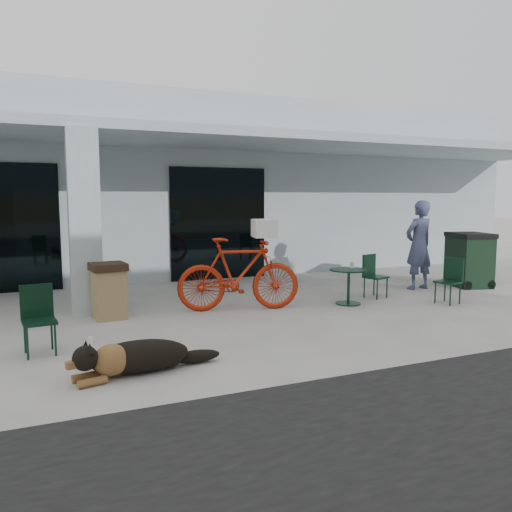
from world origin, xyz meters
name	(u,v)px	position (x,y,z in m)	size (l,w,h in m)	color
ground	(214,339)	(0.00, 0.00, 0.00)	(80.00, 80.00, 0.00)	beige
building	(121,188)	(0.00, 8.50, 2.25)	(22.00, 7.00, 4.50)	#ABBCC2
storefront_glass_right	(219,224)	(1.80, 4.98, 1.35)	(2.40, 0.06, 2.70)	black
column	(84,223)	(-1.50, 2.30, 1.56)	(0.50, 0.50, 3.12)	#ABBCC2
overhang	(155,136)	(0.00, 3.60, 3.21)	(22.00, 2.80, 0.18)	#ABBCC2
bicycle	(239,274)	(0.98, 1.53, 0.65)	(0.61, 2.15, 1.29)	#B0270E
laundry_basket	(264,228)	(1.41, 1.42, 1.45)	(0.52, 0.39, 0.31)	white
dog	(139,354)	(-1.21, -1.00, 0.22)	(1.30, 0.43, 0.43)	black
cup_near_dog	(90,340)	(-1.62, 0.41, 0.05)	(0.08, 0.08, 0.09)	white
cafe_chair_near	(39,321)	(-2.24, 0.17, 0.44)	(0.40, 0.43, 0.88)	#123421
cafe_table_far	(348,287)	(3.04, 1.20, 0.33)	(0.71, 0.71, 0.66)	#123421
cafe_chair_far_a	(376,276)	(3.88, 1.50, 0.43)	(0.39, 0.42, 0.86)	#123421
cafe_chair_far_b	(448,281)	(4.77, 0.49, 0.43)	(0.39, 0.42, 0.86)	#123421
person	(419,245)	(5.31, 1.93, 0.96)	(0.70, 0.46, 1.93)	#3E4769
cup_on_table	(352,265)	(3.18, 1.31, 0.72)	(0.08, 0.08, 0.12)	white
trash_receptacle	(109,291)	(-1.20, 1.80, 0.46)	(0.54, 0.54, 0.92)	olive
wheeled_bin	(469,260)	(6.59, 1.75, 0.60)	(0.74, 0.94, 1.20)	black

